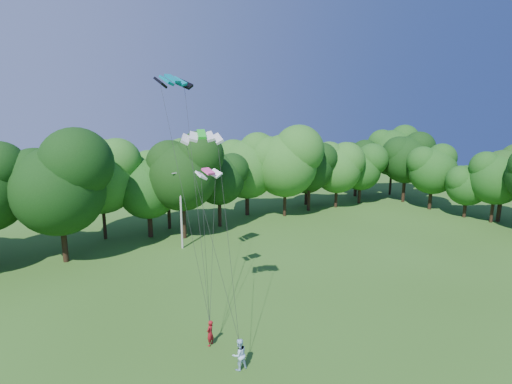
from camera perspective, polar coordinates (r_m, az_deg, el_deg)
utility_pole at (r=43.32m, az=-10.66°, el=-2.42°), size 1.71×0.21×8.53m
kite_flyer_left at (r=27.20m, az=-6.58°, el=-19.38°), size 0.75×0.67×1.71m
kite_flyer_right at (r=24.99m, az=-2.41°, el=-22.16°), size 0.94×0.73×1.91m
kite_teal at (r=32.16m, az=-11.84°, el=15.58°), size 3.22×2.14×0.75m
kite_green at (r=25.11m, az=-7.79°, el=8.19°), size 2.70×1.94×0.56m
kite_pink at (r=31.09m, az=-6.84°, el=2.95°), size 2.13×1.21×0.47m
tree_back_center at (r=46.07m, az=-10.52°, el=2.74°), size 8.55×8.55×12.43m
tree_back_east at (r=62.35m, az=7.26°, el=3.85°), size 6.95×6.95×10.11m
tree_flank_east at (r=61.61m, az=31.92°, el=2.42°), size 7.39×7.39×10.75m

